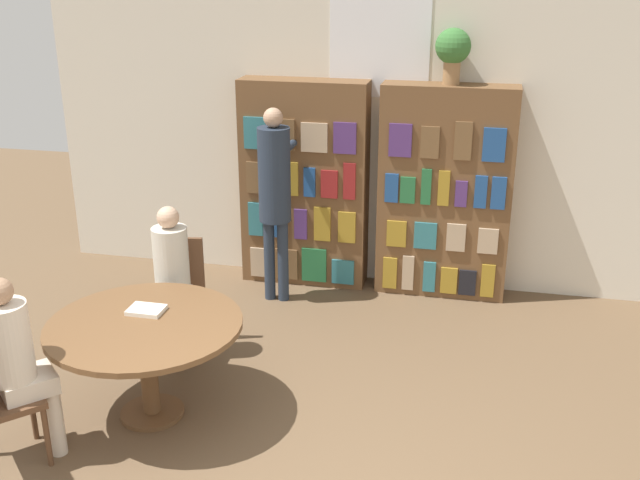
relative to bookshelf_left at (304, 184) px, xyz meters
The scene contains 10 objects.
wall_back 0.87m from the bookshelf_left, 16.49° to the left, with size 6.40×0.07×3.00m.
bookshelf_left is the anchor object (origin of this frame).
bookshelf_right 1.32m from the bookshelf_left, ahead, with size 1.20×0.34×1.96m.
flower_vase 1.83m from the bookshelf_left, ahead, with size 0.30×0.30×0.48m.
reading_table 2.60m from the bookshelf_left, 100.88° to the right, with size 1.31×1.31×0.71m.
chair_left_side 1.75m from the bookshelf_left, 113.39° to the right, with size 0.47×0.47×0.91m.
seated_reader_left 1.86m from the bookshelf_left, 110.25° to the right, with size 0.33×0.40×1.25m.
seated_reader_right 3.30m from the bookshelf_left, 108.50° to the right, with size 0.43×0.43×1.24m.
librarian_standing 0.53m from the bookshelf_left, 106.32° to the right, with size 0.29×0.56×1.79m.
open_book_on_table 2.45m from the bookshelf_left, 102.77° to the right, with size 0.24×0.18×0.03m.
Camera 1 is at (0.97, -2.82, 2.98)m, focal length 42.00 mm.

